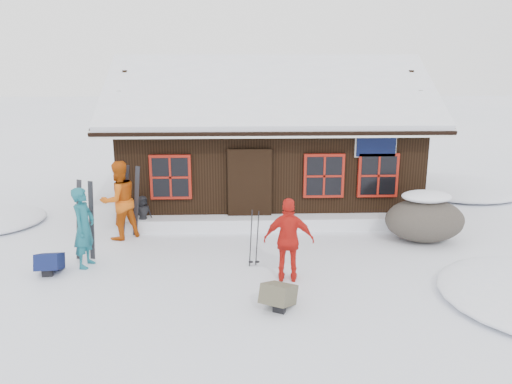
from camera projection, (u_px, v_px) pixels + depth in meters
ground at (211, 263)px, 10.61m from camera, size 120.00×120.00×0.00m
mountain_hut at (267, 151)px, 15.10m from camera, size 8.90×6.09×4.42m
snow_drift at (273, 222)px, 12.80m from camera, size 7.60×0.60×0.35m
snow_mounds at (280, 234)px, 12.48m from camera, size 20.60×13.20×0.48m
skier_teal at (84, 228)px, 10.27m from camera, size 0.50×0.67×1.69m
skier_orange_left at (119, 200)px, 11.93m from camera, size 1.17×1.15×1.91m
skier_orange_right at (289, 240)px, 9.58m from camera, size 1.02×0.53×1.66m
skier_crouched at (143, 214)px, 12.56m from camera, size 0.54×0.51×0.93m
boulder at (425, 219)px, 11.85m from camera, size 1.87×1.40×1.10m
ski_pair_left at (85, 221)px, 10.64m from camera, size 0.52×0.19×1.81m
ski_pair_right at (130, 202)px, 12.14m from camera, size 0.62×0.20×1.82m
ski_poles at (254, 239)px, 10.35m from camera, size 0.22×0.11×1.25m
backpack_blue at (50, 265)px, 10.07m from camera, size 0.50×0.64×0.33m
backpack_olive at (279, 299)px, 8.63m from camera, size 0.71×0.77×0.34m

